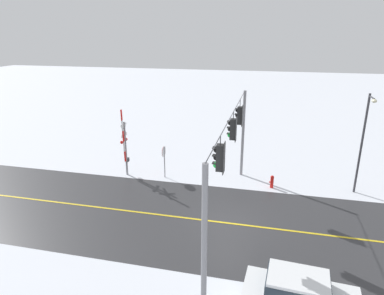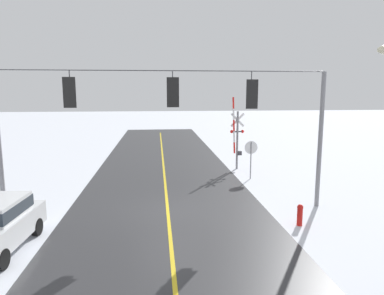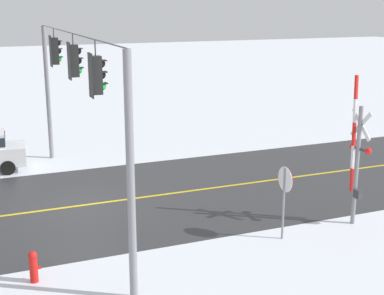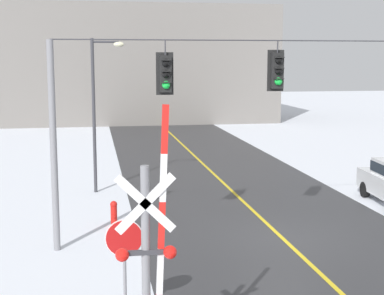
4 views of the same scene
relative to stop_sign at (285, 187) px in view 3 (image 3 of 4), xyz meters
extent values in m
plane|color=silver|center=(5.27, 5.36, -1.71)|extent=(160.00, 160.00, 0.00)
cylinder|color=gray|center=(-1.73, 5.36, 1.39)|extent=(0.20, 0.20, 6.20)
cylinder|color=gray|center=(12.27, 5.36, 1.39)|extent=(0.20, 0.20, 6.20)
cylinder|color=#38383D|center=(5.27, 5.36, 4.49)|extent=(14.00, 0.04, 0.04)
cylinder|color=#38383D|center=(1.57, 5.36, 4.26)|extent=(0.04, 0.04, 0.45)
cube|color=black|center=(1.57, 5.36, 3.50)|extent=(0.34, 0.28, 1.08)
cube|color=black|center=(1.57, 5.52, 3.50)|extent=(0.52, 0.03, 1.26)
sphere|color=black|center=(1.57, 5.21, 3.82)|extent=(0.24, 0.24, 0.24)
cube|color=black|center=(1.57, 5.14, 3.90)|extent=(0.26, 0.16, 0.03)
sphere|color=black|center=(1.57, 5.21, 3.50)|extent=(0.24, 0.24, 0.24)
cube|color=black|center=(1.57, 5.14, 3.58)|extent=(0.26, 0.16, 0.03)
sphere|color=green|center=(1.57, 5.21, 3.18)|extent=(0.24, 0.24, 0.24)
cube|color=black|center=(1.57, 5.14, 3.26)|extent=(0.26, 0.16, 0.03)
cylinder|color=#38383D|center=(5.00, 5.36, 4.30)|extent=(0.04, 0.04, 0.37)
cube|color=black|center=(5.00, 5.36, 3.58)|extent=(0.34, 0.28, 1.08)
cube|color=black|center=(5.00, 5.52, 3.58)|extent=(0.52, 0.03, 1.26)
sphere|color=black|center=(5.00, 5.21, 3.90)|extent=(0.24, 0.24, 0.24)
cube|color=black|center=(5.00, 5.14, 3.98)|extent=(0.26, 0.16, 0.03)
sphere|color=black|center=(5.00, 5.21, 3.58)|extent=(0.24, 0.24, 0.24)
cube|color=black|center=(5.00, 5.14, 3.66)|extent=(0.26, 0.16, 0.03)
sphere|color=green|center=(5.00, 5.21, 3.26)|extent=(0.24, 0.24, 0.24)
cube|color=black|center=(5.00, 5.14, 3.34)|extent=(0.26, 0.16, 0.03)
cylinder|color=#38383D|center=(9.25, 5.36, 4.30)|extent=(0.04, 0.04, 0.37)
cube|color=black|center=(9.25, 5.36, 3.58)|extent=(0.34, 0.28, 1.08)
cube|color=black|center=(9.25, 5.52, 3.58)|extent=(0.52, 0.03, 1.26)
sphere|color=black|center=(9.25, 5.21, 3.90)|extent=(0.24, 0.24, 0.24)
cube|color=black|center=(9.25, 5.14, 3.98)|extent=(0.26, 0.16, 0.03)
sphere|color=black|center=(9.25, 5.21, 3.58)|extent=(0.24, 0.24, 0.24)
cube|color=black|center=(9.25, 5.14, 3.66)|extent=(0.26, 0.16, 0.03)
sphere|color=green|center=(9.25, 5.21, 3.26)|extent=(0.24, 0.24, 0.24)
cube|color=black|center=(9.25, 5.14, 3.34)|extent=(0.26, 0.16, 0.03)
cylinder|color=gray|center=(0.00, 0.02, -0.56)|extent=(0.07, 0.07, 2.30)
cylinder|color=#B71414|center=(0.00, -0.02, 0.24)|extent=(0.76, 0.03, 0.76)
cylinder|color=white|center=(0.00, 0.00, 0.24)|extent=(0.80, 0.02, 0.80)
cylinder|color=gray|center=(0.20, -2.83, 0.29)|extent=(0.14, 0.14, 4.00)
cube|color=white|center=(0.20, -2.88, 1.69)|extent=(0.98, 0.04, 0.98)
cube|color=white|center=(0.20, -2.88, 1.69)|extent=(0.98, 0.04, 0.98)
cube|color=#38383D|center=(0.20, -2.87, 0.89)|extent=(0.80, 0.06, 0.08)
sphere|color=red|center=(-0.18, -2.93, 0.89)|extent=(0.22, 0.22, 0.22)
sphere|color=red|center=(0.58, -2.93, 0.89)|extent=(0.22, 0.22, 0.22)
cube|color=red|center=(0.39, -2.83, -0.23)|extent=(0.13, 0.08, 0.77)
cube|color=white|center=(0.42, -2.83, 0.54)|extent=(0.13, 0.08, 0.77)
cube|color=red|center=(0.46, -2.83, 1.31)|extent=(0.13, 0.08, 0.77)
cube|color=white|center=(0.49, -2.83, 2.08)|extent=(0.13, 0.08, 0.77)
cube|color=red|center=(0.52, -2.83, 2.85)|extent=(0.13, 0.08, 0.77)
cube|color=#38383D|center=(0.02, -2.83, -0.61)|extent=(0.28, 0.20, 0.28)
cylinder|color=black|center=(10.23, 7.50, -1.39)|extent=(0.27, 0.65, 0.64)
cylinder|color=black|center=(11.83, 7.38, -1.39)|extent=(0.27, 0.65, 0.64)
cylinder|color=red|center=(0.05, 7.59, -1.36)|extent=(0.22, 0.22, 0.70)
sphere|color=red|center=(0.05, 7.59, -0.95)|extent=(0.24, 0.24, 0.24)
cylinder|color=red|center=(0.05, 7.45, -1.33)|extent=(0.09, 0.10, 0.09)
camera|label=1|loc=(21.71, 7.17, 8.23)|focal=31.90mm
camera|label=2|loc=(5.69, 20.32, 3.62)|focal=32.36mm
camera|label=3|loc=(-13.90, 8.71, 5.48)|focal=51.85mm
camera|label=4|loc=(-0.59, -11.71, 3.93)|focal=54.14mm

